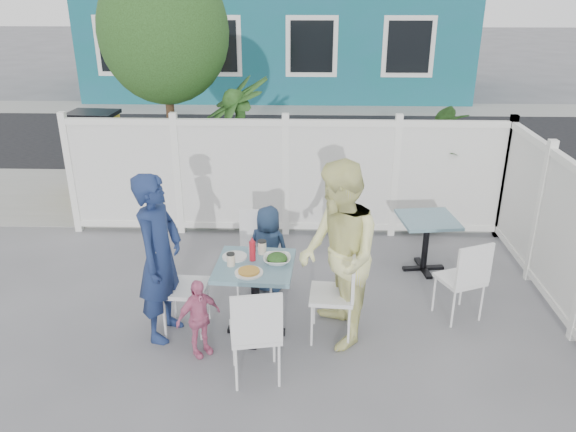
{
  "coord_description": "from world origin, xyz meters",
  "views": [
    {
      "loc": [
        0.35,
        -4.69,
        3.24
      ],
      "look_at": [
        0.19,
        0.4,
        1.1
      ],
      "focal_mm": 35.0,
      "sensor_mm": 36.0,
      "label": 1
    }
  ],
  "objects_px": {
    "main_table": "(255,280)",
    "toddler": "(198,318)",
    "chair_near": "(256,329)",
    "woman": "(338,256)",
    "chair_left": "(176,279)",
    "utility_cabinet": "(98,154)",
    "boy": "(268,249)",
    "spare_table": "(427,230)",
    "chair_back": "(257,247)",
    "man": "(160,258)",
    "chair_right": "(341,287)"
  },
  "relations": [
    {
      "from": "main_table",
      "to": "toddler",
      "type": "bearing_deg",
      "value": -144.91
    },
    {
      "from": "chair_near",
      "to": "woman",
      "type": "xyz_separation_m",
      "value": [
        0.71,
        0.68,
        0.35
      ]
    },
    {
      "from": "main_table",
      "to": "chair_left",
      "type": "distance_m",
      "value": 0.78
    },
    {
      "from": "utility_cabinet",
      "to": "woman",
      "type": "height_order",
      "value": "woman"
    },
    {
      "from": "chair_left",
      "to": "toddler",
      "type": "bearing_deg",
      "value": 37.09
    },
    {
      "from": "boy",
      "to": "spare_table",
      "type": "bearing_deg",
      "value": -144.79
    },
    {
      "from": "chair_back",
      "to": "man",
      "type": "relative_size",
      "value": 0.56
    },
    {
      "from": "spare_table",
      "to": "woman",
      "type": "bearing_deg",
      "value": -128.04
    },
    {
      "from": "utility_cabinet",
      "to": "spare_table",
      "type": "bearing_deg",
      "value": -23.95
    },
    {
      "from": "chair_right",
      "to": "chair_back",
      "type": "xyz_separation_m",
      "value": [
        -0.86,
        0.86,
        -0.01
      ]
    },
    {
      "from": "main_table",
      "to": "chair_near",
      "type": "distance_m",
      "value": 0.74
    },
    {
      "from": "man",
      "to": "woman",
      "type": "bearing_deg",
      "value": -78.95
    },
    {
      "from": "utility_cabinet",
      "to": "chair_back",
      "type": "xyz_separation_m",
      "value": [
        2.86,
        -3.16,
        -0.09
      ]
    },
    {
      "from": "spare_table",
      "to": "chair_left",
      "type": "distance_m",
      "value": 3.0
    },
    {
      "from": "utility_cabinet",
      "to": "chair_back",
      "type": "height_order",
      "value": "utility_cabinet"
    },
    {
      "from": "chair_near",
      "to": "woman",
      "type": "bearing_deg",
      "value": 33.25
    },
    {
      "from": "chair_left",
      "to": "chair_near",
      "type": "xyz_separation_m",
      "value": [
        0.85,
        -0.8,
        -0.01
      ]
    },
    {
      "from": "chair_back",
      "to": "man",
      "type": "bearing_deg",
      "value": 50.13
    },
    {
      "from": "spare_table",
      "to": "chair_back",
      "type": "xyz_separation_m",
      "value": [
        -1.96,
        -0.56,
        0.02
      ]
    },
    {
      "from": "chair_back",
      "to": "boy",
      "type": "distance_m",
      "value": 0.13
    },
    {
      "from": "chair_near",
      "to": "spare_table",
      "type": "bearing_deg",
      "value": 38.79
    },
    {
      "from": "woman",
      "to": "utility_cabinet",
      "type": "bearing_deg",
      "value": -149.24
    },
    {
      "from": "utility_cabinet",
      "to": "spare_table",
      "type": "distance_m",
      "value": 5.48
    },
    {
      "from": "boy",
      "to": "toddler",
      "type": "bearing_deg",
      "value": 84.39
    },
    {
      "from": "utility_cabinet",
      "to": "boy",
      "type": "height_order",
      "value": "utility_cabinet"
    },
    {
      "from": "main_table",
      "to": "spare_table",
      "type": "bearing_deg",
      "value": 35.92
    },
    {
      "from": "chair_back",
      "to": "woman",
      "type": "relative_size",
      "value": 0.52
    },
    {
      "from": "utility_cabinet",
      "to": "woman",
      "type": "bearing_deg",
      "value": -43.3
    },
    {
      "from": "boy",
      "to": "toddler",
      "type": "xyz_separation_m",
      "value": [
        -0.57,
        -1.22,
        -0.11
      ]
    },
    {
      "from": "man",
      "to": "woman",
      "type": "distance_m",
      "value": 1.68
    },
    {
      "from": "chair_back",
      "to": "main_table",
      "type": "bearing_deg",
      "value": 97.98
    },
    {
      "from": "main_table",
      "to": "man",
      "type": "xyz_separation_m",
      "value": [
        -0.89,
        -0.03,
        0.24
      ]
    },
    {
      "from": "toddler",
      "to": "man",
      "type": "bearing_deg",
      "value": 100.35
    },
    {
      "from": "main_table",
      "to": "chair_back",
      "type": "bearing_deg",
      "value": 93.24
    },
    {
      "from": "spare_table",
      "to": "man",
      "type": "distance_m",
      "value": 3.16
    },
    {
      "from": "man",
      "to": "boy",
      "type": "distance_m",
      "value": 1.36
    },
    {
      "from": "spare_table",
      "to": "boy",
      "type": "relative_size",
      "value": 0.71
    },
    {
      "from": "chair_left",
      "to": "boy",
      "type": "xyz_separation_m",
      "value": [
        0.85,
        0.81,
        -0.06
      ]
    },
    {
      "from": "boy",
      "to": "chair_near",
      "type": "bearing_deg",
      "value": 109.35
    },
    {
      "from": "utility_cabinet",
      "to": "toddler",
      "type": "distance_m",
      "value": 4.97
    },
    {
      "from": "chair_left",
      "to": "utility_cabinet",
      "type": "bearing_deg",
      "value": -149.2
    },
    {
      "from": "chair_right",
      "to": "main_table",
      "type": "bearing_deg",
      "value": 92.32
    },
    {
      "from": "utility_cabinet",
      "to": "chair_left",
      "type": "height_order",
      "value": "utility_cabinet"
    },
    {
      "from": "main_table",
      "to": "chair_left",
      "type": "relative_size",
      "value": 0.8
    },
    {
      "from": "main_table",
      "to": "spare_table",
      "type": "relative_size",
      "value": 1.08
    },
    {
      "from": "boy",
      "to": "toddler",
      "type": "relative_size",
      "value": 1.29
    },
    {
      "from": "main_table",
      "to": "woman",
      "type": "distance_m",
      "value": 0.84
    },
    {
      "from": "utility_cabinet",
      "to": "chair_back",
      "type": "relative_size",
      "value": 1.36
    },
    {
      "from": "utility_cabinet",
      "to": "chair_right",
      "type": "bearing_deg",
      "value": -42.78
    },
    {
      "from": "utility_cabinet",
      "to": "chair_left",
      "type": "xyz_separation_m",
      "value": [
        2.13,
        -3.94,
        -0.08
      ]
    }
  ]
}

